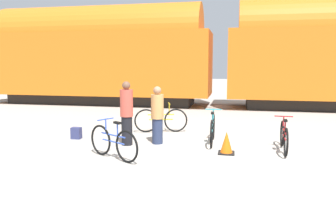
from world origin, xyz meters
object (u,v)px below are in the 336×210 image
at_px(backpack, 76,133).
at_px(traffic_cone, 227,143).
at_px(bicycle_teal, 213,129).
at_px(bicycle_maroon, 284,137).
at_px(person_in_red, 127,113).
at_px(bicycle_yellow, 161,120).
at_px(person_in_tan, 157,115).
at_px(freight_train, 220,53).
at_px(bicycle_blue, 113,142).

xyz_separation_m(backpack, traffic_cone, (4.39, -0.73, 0.08)).
height_order(bicycle_teal, traffic_cone, bicycle_teal).
bearing_deg(bicycle_maroon, person_in_red, -177.34).
xyz_separation_m(bicycle_yellow, person_in_tan, (0.24, -1.50, 0.39)).
distance_m(bicycle_yellow, backpack, 2.67).
height_order(bicycle_maroon, person_in_red, person_in_red).
xyz_separation_m(freight_train, bicycle_blue, (-1.94, -9.94, -2.37)).
height_order(freight_train, bicycle_yellow, freight_train).
bearing_deg(bicycle_blue, bicycle_maroon, 20.71).
relative_size(freight_train, bicycle_yellow, 14.91).
xyz_separation_m(person_in_red, person_in_tan, (0.78, 0.32, -0.08)).
bearing_deg(bicycle_blue, person_in_tan, 67.72).
distance_m(bicycle_yellow, bicycle_blue, 3.16).
height_order(bicycle_yellow, bicycle_maroon, bicycle_yellow).
height_order(bicycle_yellow, person_in_tan, person_in_tan).
bearing_deg(person_in_tan, person_in_red, -149.76).
xyz_separation_m(bicycle_blue, person_in_tan, (0.67, 1.64, 0.40)).
distance_m(bicycle_maroon, traffic_cone, 1.52).
height_order(bicycle_blue, person_in_tan, person_in_tan).
relative_size(freight_train, person_in_tan, 15.65).
bearing_deg(person_in_tan, backpack, -173.48).
relative_size(person_in_tan, backpack, 4.68).
relative_size(bicycle_blue, backpack, 4.38).
height_order(bicycle_yellow, person_in_red, person_in_red).
distance_m(bicycle_blue, backpack, 2.50).
bearing_deg(backpack, freight_train, 65.49).
height_order(person_in_tan, backpack, person_in_tan).
bearing_deg(freight_train, person_in_tan, -98.70).
height_order(bicycle_maroon, backpack, bicycle_maroon).
bearing_deg(bicycle_teal, backpack, -175.71).
distance_m(bicycle_teal, bicycle_blue, 2.95).
xyz_separation_m(bicycle_maroon, bicycle_blue, (-4.00, -1.51, 0.02)).
relative_size(freight_train, person_in_red, 14.33).
bearing_deg(backpack, bicycle_teal, 4.29).
xyz_separation_m(bicycle_maroon, person_in_tan, (-3.33, 0.12, 0.42)).
relative_size(bicycle_yellow, bicycle_maroon, 0.98).
bearing_deg(bicycle_blue, bicycle_teal, 42.83).
bearing_deg(freight_train, traffic_cone, -85.93).
bearing_deg(bicycle_blue, backpack, 136.68).
xyz_separation_m(freight_train, traffic_cone, (0.64, -8.96, -2.50)).
relative_size(bicycle_teal, person_in_tan, 1.11).
bearing_deg(bicycle_yellow, bicycle_blue, -97.87).
distance_m(bicycle_yellow, bicycle_teal, 2.07).
relative_size(bicycle_teal, traffic_cone, 3.21).
xyz_separation_m(bicycle_teal, backpack, (-3.98, -0.30, -0.22)).
xyz_separation_m(bicycle_yellow, bicycle_teal, (1.73, -1.12, -0.01)).
distance_m(bicycle_maroon, bicycle_teal, 1.90).
xyz_separation_m(bicycle_teal, bicycle_blue, (-2.16, -2.01, -0.00)).
bearing_deg(person_in_red, bicycle_yellow, 152.67).
relative_size(bicycle_blue, traffic_cone, 2.71).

